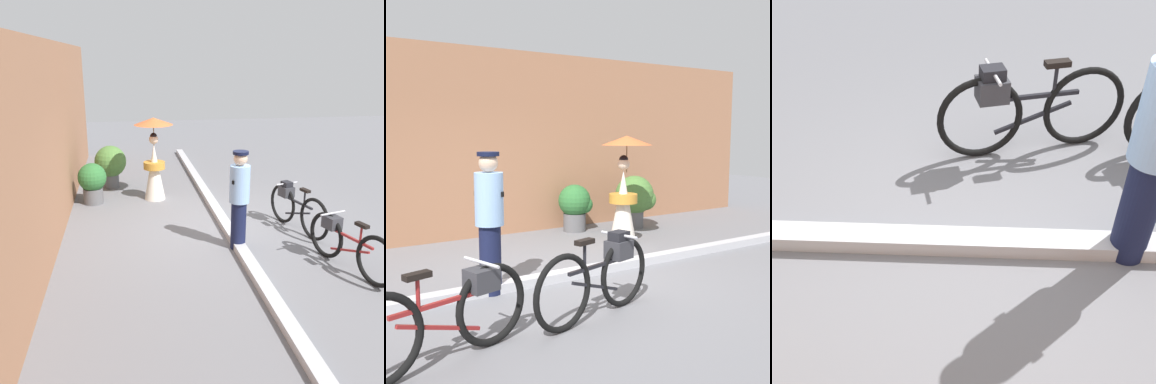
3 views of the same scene
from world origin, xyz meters
TOP-DOWN VIEW (x-y plane):
  - ground_plane at (0.00, 0.00)m, footprint 30.00×30.00m
  - building_wall at (0.00, 3.26)m, footprint 14.00×0.40m
  - sidewalk_curb at (0.00, 0.00)m, footprint 14.00×0.20m
  - bicycle_near_officer at (-1.95, -1.46)m, footprint 1.78×0.62m
  - bicycle_far_side at (-0.26, -1.29)m, footprint 1.71×0.59m
  - person_officer at (-0.94, 0.01)m, footprint 0.34×0.34m
  - person_with_parasol at (2.05, 1.21)m, footprint 0.88×0.88m
  - potted_plant_by_door at (1.94, 2.60)m, footprint 0.65×0.64m
  - potted_plant_small at (3.15, 2.21)m, footprint 0.80×0.78m

SIDE VIEW (x-z plane):
  - ground_plane at x=0.00m, z-range 0.00..0.00m
  - sidewalk_curb at x=0.00m, z-range 0.00..0.12m
  - bicycle_near_officer at x=-1.95m, z-range 0.00..0.84m
  - bicycle_far_side at x=-0.26m, z-range 0.02..0.88m
  - potted_plant_by_door at x=1.94m, z-range 0.06..0.98m
  - potted_plant_small at x=3.15m, z-range 0.09..1.16m
  - person_officer at x=-0.94m, z-range 0.06..1.77m
  - person_with_parasol at x=2.05m, z-range 0.04..1.92m
  - building_wall at x=0.00m, z-range 0.00..3.46m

